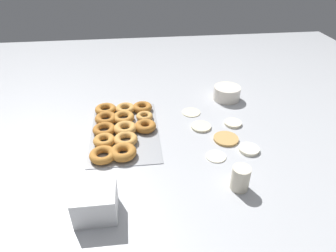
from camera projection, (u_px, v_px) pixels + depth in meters
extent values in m
plane|color=#B2B5BA|center=(185.00, 137.00, 1.36)|extent=(3.00, 3.00, 0.00)
cylinder|color=beige|center=(233.00, 123.00, 1.44)|extent=(0.08, 0.08, 0.01)
cylinder|color=beige|center=(201.00, 127.00, 1.41)|extent=(0.09, 0.09, 0.01)
cylinder|color=silver|center=(249.00, 149.00, 1.27)|extent=(0.09, 0.09, 0.01)
cylinder|color=silver|center=(216.00, 156.00, 1.23)|extent=(0.08, 0.08, 0.01)
cylinder|color=beige|center=(191.00, 112.00, 1.53)|extent=(0.09, 0.09, 0.01)
cylinder|color=tan|center=(226.00, 139.00, 1.33)|extent=(0.11, 0.11, 0.01)
cube|color=#93969B|center=(125.00, 131.00, 1.39)|extent=(0.49, 0.31, 0.01)
torus|color=#B7752D|center=(106.00, 109.00, 1.52)|extent=(0.11, 0.11, 0.03)
torus|color=#AD6B28|center=(106.00, 118.00, 1.44)|extent=(0.11, 0.11, 0.03)
torus|color=#AD6B28|center=(104.00, 130.00, 1.37)|extent=(0.10, 0.10, 0.03)
torus|color=#C68438|center=(104.00, 140.00, 1.29)|extent=(0.10, 0.10, 0.03)
torus|color=#B7752D|center=(103.00, 155.00, 1.21)|extent=(0.11, 0.11, 0.03)
torus|color=#D19347|center=(125.00, 109.00, 1.53)|extent=(0.10, 0.10, 0.03)
torus|color=#C68438|center=(123.00, 117.00, 1.46)|extent=(0.11, 0.11, 0.03)
torus|color=#D19347|center=(125.00, 128.00, 1.37)|extent=(0.11, 0.11, 0.03)
torus|color=#D19347|center=(126.00, 139.00, 1.30)|extent=(0.10, 0.10, 0.03)
torus|color=#B7752D|center=(123.00, 152.00, 1.22)|extent=(0.11, 0.11, 0.04)
torus|color=#AD6B28|center=(142.00, 107.00, 1.54)|extent=(0.10, 0.10, 0.03)
torus|color=#D19347|center=(145.00, 116.00, 1.47)|extent=(0.08, 0.08, 0.02)
torus|color=#AD6B28|center=(145.00, 126.00, 1.39)|extent=(0.10, 0.10, 0.03)
cylinder|color=silver|center=(227.00, 93.00, 1.64)|extent=(0.14, 0.14, 0.07)
cube|color=white|center=(97.00, 211.00, 0.98)|extent=(0.12, 0.14, 0.02)
cube|color=white|center=(96.00, 207.00, 0.97)|extent=(0.12, 0.14, 0.02)
cube|color=white|center=(95.00, 203.00, 0.96)|extent=(0.12, 0.14, 0.02)
cube|color=white|center=(94.00, 198.00, 0.95)|extent=(0.12, 0.14, 0.02)
cube|color=white|center=(94.00, 194.00, 0.94)|extent=(0.12, 0.14, 0.02)
cylinder|color=beige|center=(240.00, 178.00, 1.06)|extent=(0.07, 0.07, 0.09)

